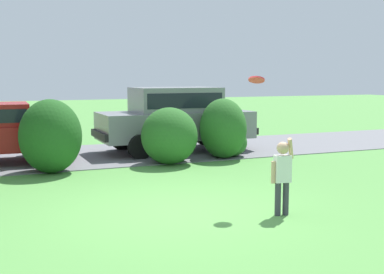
# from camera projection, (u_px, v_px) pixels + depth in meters

# --- Properties ---
(ground_plane) EXTENTS (80.00, 80.00, 0.00)m
(ground_plane) POSITION_uv_depth(u_px,v_px,m) (177.00, 211.00, 8.56)
(ground_plane) COLOR #518E42
(driveway_strip) EXTENTS (28.00, 4.40, 0.02)m
(driveway_strip) POSITION_uv_depth(u_px,v_px,m) (95.00, 155.00, 14.52)
(driveway_strip) COLOR slate
(driveway_strip) RESTS_ON ground
(shrub_centre_left) EXTENTS (1.44, 1.49, 1.73)m
(shrub_centre_left) POSITION_uv_depth(u_px,v_px,m) (51.00, 136.00, 11.86)
(shrub_centre_left) COLOR #1E511C
(shrub_centre_left) RESTS_ON ground
(shrub_centre) EXTENTS (1.46, 1.47, 1.46)m
(shrub_centre) POSITION_uv_depth(u_px,v_px,m) (170.00, 138.00, 13.12)
(shrub_centre) COLOR #286023
(shrub_centre) RESTS_ON ground
(shrub_centre_right) EXTENTS (1.40, 1.48, 1.65)m
(shrub_centre_right) POSITION_uv_depth(u_px,v_px,m) (224.00, 131.00, 14.03)
(shrub_centre_right) COLOR #286023
(shrub_centre_right) RESTS_ON ground
(parked_suv) EXTENTS (4.70, 2.11, 1.92)m
(parked_suv) POSITION_uv_depth(u_px,v_px,m) (175.00, 116.00, 15.16)
(parked_suv) COLOR gray
(parked_suv) RESTS_ON ground
(child_thrower) EXTENTS (0.46, 0.24, 1.29)m
(child_thrower) POSITION_uv_depth(u_px,v_px,m) (282.00, 172.00, 8.26)
(child_thrower) COLOR #383842
(child_thrower) RESTS_ON ground
(frisbee) EXTENTS (0.30, 0.27, 0.18)m
(frisbee) POSITION_uv_depth(u_px,v_px,m) (257.00, 80.00, 8.71)
(frisbee) COLOR red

